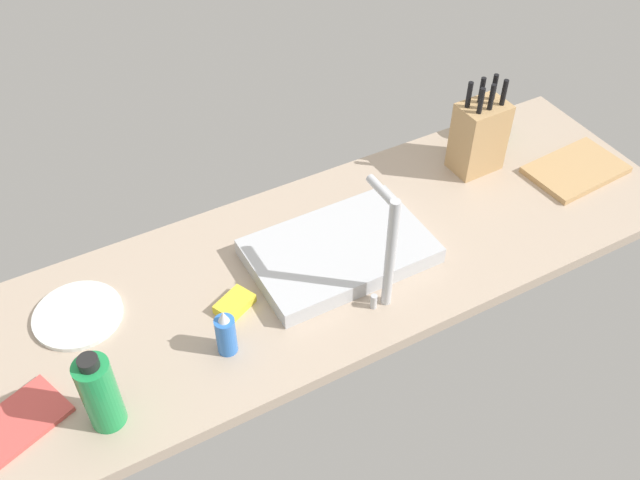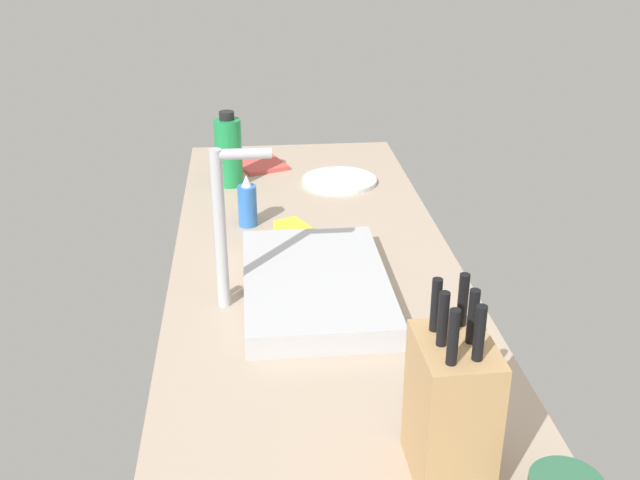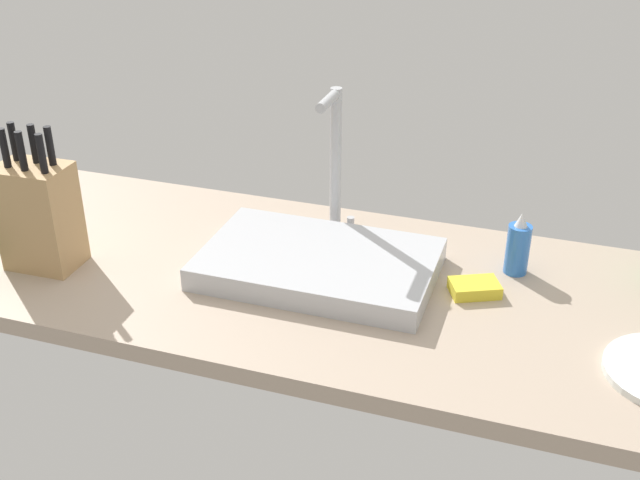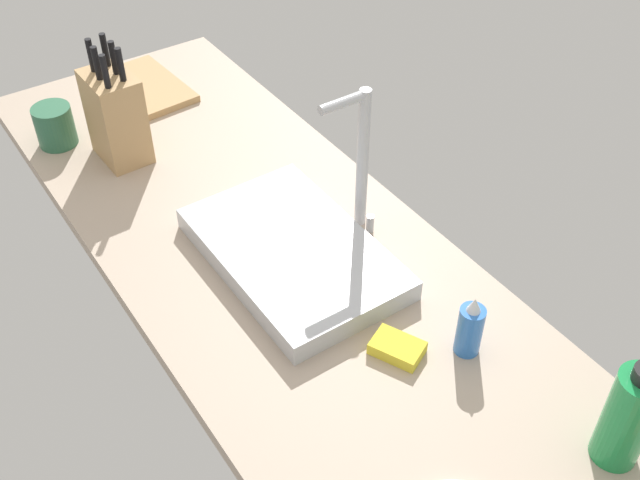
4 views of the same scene
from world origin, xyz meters
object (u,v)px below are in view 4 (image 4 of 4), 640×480
object	(u,v)px
sink_basin	(293,253)
cutting_board	(144,88)
coffee_mug	(55,126)
faucet	(360,154)
dish_sponge	(397,348)
soap_bottle	(470,328)
water_bottle	(628,417)
knife_block	(116,116)

from	to	relation	value
sink_basin	cutting_board	world-z (taller)	sink_basin
sink_basin	coffee_mug	world-z (taller)	coffee_mug
faucet	coffee_mug	bearing A→B (deg)	-147.12
sink_basin	dish_sponge	bearing A→B (deg)	4.65
sink_basin	cutting_board	size ratio (longest dim) A/B	1.64
faucet	sink_basin	bearing A→B (deg)	-82.64
sink_basin	soap_bottle	bearing A→B (deg)	19.71
cutting_board	water_bottle	distance (cm)	143.48
coffee_mug	water_bottle	bearing A→B (deg)	17.65
cutting_board	coffee_mug	bearing A→B (deg)	-68.35
sink_basin	knife_block	bearing A→B (deg)	-165.79
sink_basin	water_bottle	world-z (taller)	water_bottle
sink_basin	dish_sponge	distance (cm)	30.19
cutting_board	dish_sponge	xyz separation A→B (cm)	(107.33, -0.46, 0.30)
sink_basin	water_bottle	bearing A→B (deg)	15.20
water_bottle	dish_sponge	xyz separation A→B (cm)	(-35.12, -15.26, -8.41)
cutting_board	coffee_mug	size ratio (longest dim) A/B	2.80
faucet	water_bottle	world-z (taller)	faucet
water_bottle	cutting_board	bearing A→B (deg)	-174.07
faucet	dish_sponge	distance (cm)	39.35
sink_basin	faucet	distance (cm)	23.50
sink_basin	soap_bottle	world-z (taller)	soap_bottle
sink_basin	dish_sponge	world-z (taller)	sink_basin
water_bottle	coffee_mug	size ratio (longest dim) A/B	2.11
sink_basin	soap_bottle	xyz separation A→B (cm)	(36.46, 13.06, 3.26)
cutting_board	soap_bottle	distance (cm)	114.26
cutting_board	dish_sponge	size ratio (longest dim) A/B	3.04
sink_basin	water_bottle	distance (cm)	67.95
cutting_board	coffee_mug	xyz separation A→B (cm)	(10.75, -27.09, 3.99)
faucet	knife_block	xyz separation A→B (cm)	(-50.66, -30.76, -6.97)
knife_block	cutting_board	world-z (taller)	knife_block
water_bottle	dish_sponge	size ratio (longest dim) A/B	2.30
dish_sponge	sink_basin	bearing A→B (deg)	-175.35
knife_block	water_bottle	distance (cm)	122.13
cutting_board	dish_sponge	world-z (taller)	dish_sponge
cutting_board	water_bottle	world-z (taller)	water_bottle
faucet	cutting_board	bearing A→B (deg)	-169.09
sink_basin	soap_bottle	size ratio (longest dim) A/B	3.49
cutting_board	water_bottle	size ratio (longest dim) A/B	1.32
dish_sponge	knife_block	bearing A→B (deg)	-169.19
faucet	knife_block	distance (cm)	59.68
soap_bottle	coffee_mug	xyz separation A→B (cm)	(-102.96, -37.24, -0.66)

